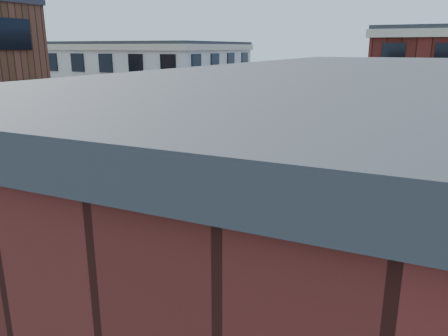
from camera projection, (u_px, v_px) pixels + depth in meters
ground at (228, 198)px, 32.10m from camera, size 120.00×120.00×0.00m
sidewalk_nw at (152, 129)px, 59.00m from camera, size 30.00×30.00×0.15m
building_nw at (140, 92)px, 52.37m from camera, size 22.00×16.00×11.00m
tree_near at (359, 140)px, 36.85m from camera, size 2.69×2.69×4.49m
tree_far at (368, 131)px, 42.16m from camera, size 2.43×2.43×4.07m
signal_pole at (91, 173)px, 28.27m from camera, size 1.29×1.24×4.60m
box_truck at (436, 206)px, 24.35m from camera, size 9.19×3.37×4.09m
traffic_cone at (116, 207)px, 29.38m from camera, size 0.44×0.44×0.65m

